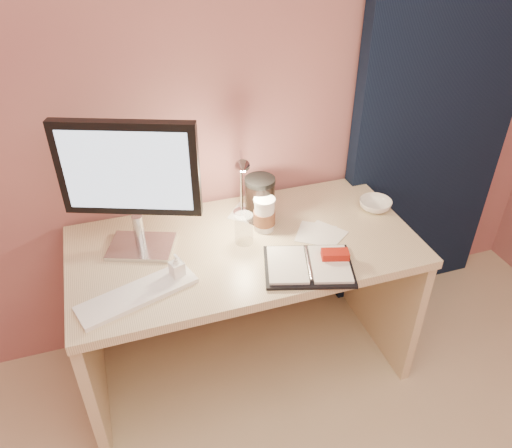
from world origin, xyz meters
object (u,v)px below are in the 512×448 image
object	(u,v)px
coffee_cup	(264,215)
bowl	(375,205)
desk	(240,274)
desk_lamp	(251,182)
clear_cup	(244,229)
monitor	(130,177)
keyboard	(138,294)
planner	(311,265)
lotion_bottle	(177,267)
dark_jar	(260,201)

from	to	relation	value
coffee_cup	bowl	size ratio (longest dim) A/B	1.03
desk	desk_lamp	distance (m)	0.44
coffee_cup	clear_cup	bearing A→B (deg)	-150.04
monitor	coffee_cup	bearing A→B (deg)	18.50
coffee_cup	keyboard	bearing A→B (deg)	-155.75
desk_lamp	coffee_cup	bearing A→B (deg)	-42.55
planner	lotion_bottle	size ratio (longest dim) A/B	3.68
keyboard	lotion_bottle	world-z (taller)	lotion_bottle
desk	dark_jar	distance (m)	0.34
monitor	lotion_bottle	size ratio (longest dim) A/B	5.18
desk	monitor	bearing A→B (deg)	177.34
monitor	clear_cup	distance (m)	0.49
bowl	coffee_cup	bearing A→B (deg)	178.80
keyboard	planner	distance (m)	0.65
planner	desk	bearing A→B (deg)	139.54
clear_cup	bowl	bearing A→B (deg)	4.65
monitor	desk_lamp	size ratio (longest dim) A/B	1.67
dark_jar	coffee_cup	bearing A→B (deg)	-95.15
bowl	clear_cup	bearing A→B (deg)	-175.35
monitor	lotion_bottle	bearing A→B (deg)	-43.74
keyboard	lotion_bottle	xyz separation A→B (m)	(0.15, 0.05, 0.04)
monitor	keyboard	world-z (taller)	monitor
coffee_cup	lotion_bottle	world-z (taller)	coffee_cup
bowl	desk_lamp	bearing A→B (deg)	173.16
coffee_cup	lotion_bottle	bearing A→B (deg)	-154.00
planner	bowl	xyz separation A→B (m)	(0.43, 0.29, 0.01)
keyboard	clear_cup	size ratio (longest dim) A/B	3.27
monitor	bowl	bearing A→B (deg)	19.11
clear_cup	dark_jar	size ratio (longest dim) A/B	0.74
planner	desk_lamp	xyz separation A→B (m)	(-0.12, 0.35, 0.19)
planner	desk_lamp	distance (m)	0.42
coffee_cup	clear_cup	size ratio (longest dim) A/B	1.13
planner	clear_cup	size ratio (longest dim) A/B	2.99
coffee_cup	lotion_bottle	size ratio (longest dim) A/B	1.40
planner	lotion_bottle	xyz separation A→B (m)	(-0.49, 0.10, 0.04)
clear_cup	monitor	bearing A→B (deg)	168.29
keyboard	bowl	bearing A→B (deg)	-5.21
bowl	desk_lamp	xyz separation A→B (m)	(-0.56, 0.07, 0.18)
dark_jar	desk	bearing A→B (deg)	-146.35
desk_lamp	bowl	bearing A→B (deg)	6.37
desk	coffee_cup	distance (m)	0.31
lotion_bottle	desk	bearing A→B (deg)	34.08
planner	monitor	bearing A→B (deg)	168.40
keyboard	desk_lamp	size ratio (longest dim) A/B	1.30
bowl	lotion_bottle	size ratio (longest dim) A/B	1.36
desk_lamp	keyboard	bearing A→B (deg)	-136.22
monitor	dark_jar	distance (m)	0.57
desk	clear_cup	world-z (taller)	clear_cup
coffee_cup	desk_lamp	size ratio (longest dim) A/B	0.45
monitor	bowl	size ratio (longest dim) A/B	3.81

